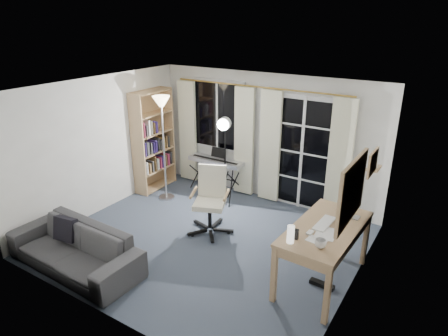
% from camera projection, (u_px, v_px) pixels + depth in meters
% --- Properties ---
extents(floor, '(4.50, 4.00, 0.02)m').
position_uv_depth(floor, '(206.00, 242.00, 6.33)').
color(floor, '#363D4E').
rests_on(floor, ground).
extents(window, '(1.20, 0.08, 1.40)m').
position_uv_depth(window, '(218.00, 115.00, 7.86)').
color(window, white).
rests_on(window, floor).
extents(french_door, '(1.32, 0.09, 2.11)m').
position_uv_depth(french_door, '(302.00, 154.00, 7.14)').
color(french_door, white).
rests_on(french_door, floor).
extents(curtains, '(3.60, 0.07, 2.13)m').
position_uv_depth(curtains, '(256.00, 144.00, 7.48)').
color(curtains, gold).
rests_on(curtains, floor).
extents(bookshelf, '(0.34, 0.94, 2.01)m').
position_uv_depth(bookshelf, '(152.00, 143.00, 7.97)').
color(bookshelf, tan).
rests_on(bookshelf, floor).
extents(torchiere_lamp, '(0.42, 0.42, 2.00)m').
position_uv_depth(torchiere_lamp, '(162.00, 118.00, 7.23)').
color(torchiere_lamp, '#B2B2B7').
rests_on(torchiere_lamp, floor).
extents(keyboard_piano, '(1.15, 0.56, 0.83)m').
position_uv_depth(keyboard_piano, '(216.00, 162.00, 7.90)').
color(keyboard_piano, black).
rests_on(keyboard_piano, floor).
extents(studio_light, '(0.37, 0.37, 1.73)m').
position_uv_depth(studio_light, '(224.00, 134.00, 7.03)').
color(studio_light, black).
rests_on(studio_light, floor).
extents(office_chair, '(0.76, 0.74, 1.10)m').
position_uv_depth(office_chair, '(211.00, 193.00, 6.48)').
color(office_chair, black).
rests_on(office_chair, floor).
extents(desk, '(0.83, 1.57, 0.82)m').
position_uv_depth(desk, '(325.00, 234.00, 5.13)').
color(desk, '#A27C53').
rests_on(desk, floor).
extents(monitor, '(0.20, 0.59, 0.52)m').
position_uv_depth(monitor, '(354.00, 196.00, 5.24)').
color(monitor, silver).
rests_on(monitor, desk).
extents(desk_clutter, '(0.51, 0.93, 1.04)m').
position_uv_depth(desk_clutter, '(312.00, 246.00, 5.01)').
color(desk_clutter, white).
rests_on(desk_clutter, desk).
extents(mug, '(0.14, 0.11, 0.13)m').
position_uv_depth(mug, '(321.00, 243.00, 4.63)').
color(mug, silver).
rests_on(mug, desk).
extents(wall_mirror, '(0.04, 0.94, 0.74)m').
position_uv_depth(wall_mirror, '(352.00, 191.00, 4.38)').
color(wall_mirror, tan).
rests_on(wall_mirror, floor).
extents(framed_print, '(0.03, 0.42, 0.32)m').
position_uv_depth(framed_print, '(373.00, 163.00, 5.07)').
color(framed_print, tan).
rests_on(framed_print, floor).
extents(wall_shelf, '(0.16, 0.30, 0.18)m').
position_uv_depth(wall_shelf, '(374.00, 164.00, 5.57)').
color(wall_shelf, tan).
rests_on(wall_shelf, floor).
extents(sofa, '(2.07, 0.65, 0.80)m').
position_uv_depth(sofa, '(73.00, 242.00, 5.54)').
color(sofa, '#2F2F32').
rests_on(sofa, floor).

